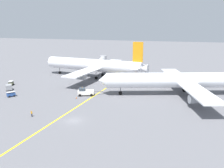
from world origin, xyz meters
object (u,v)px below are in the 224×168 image
at_px(airliner_being_pushed, 180,80).
at_px(ground_crew_ramp_agent_by_cones, 32,114).
at_px(airliner_at_gate_left, 94,65).
at_px(traffic_cone_nose_left, 76,98).
at_px(jet_bridge, 102,60).
at_px(gse_container_dolly_flat, 9,87).
at_px(pushback_tug, 85,92).
at_px(gse_baggage_cart_near_cluster, 11,83).
at_px(gse_baggage_cart_trailing, 11,94).

bearing_deg(airliner_being_pushed, ground_crew_ramp_agent_by_cones, -138.14).
distance_m(airliner_at_gate_left, traffic_cone_nose_left, 32.71).
height_order(airliner_being_pushed, jet_bridge, airliner_being_pushed).
relative_size(traffic_cone_nose_left, jet_bridge, 0.03).
bearing_deg(gse_container_dolly_flat, ground_crew_ramp_agent_by_cones, -38.92).
distance_m(gse_container_dolly_flat, traffic_cone_nose_left, 28.33).
bearing_deg(jet_bridge, pushback_tug, -76.35).
xyz_separation_m(gse_baggage_cart_near_cluster, jet_bridge, (22.14, 46.17, 3.58)).
relative_size(airliner_at_gate_left, pushback_tug, 6.04).
bearing_deg(ground_crew_ramp_agent_by_cones, gse_baggage_cart_near_cluster, 137.84).
height_order(airliner_at_gate_left, gse_baggage_cart_trailing, airliner_at_gate_left).
xyz_separation_m(airliner_at_gate_left, traffic_cone_nose_left, (6.38, -31.63, -5.36)).
xyz_separation_m(airliner_at_gate_left, ground_crew_ramp_agent_by_cones, (2.09, -49.62, -4.75)).
bearing_deg(pushback_tug, gse_container_dolly_flat, -174.73).
bearing_deg(pushback_tug, airliner_being_pushed, 19.02).
bearing_deg(pushback_tug, airliner_at_gate_left, 105.78).
distance_m(airliner_being_pushed, gse_baggage_cart_near_cluster, 65.64).
distance_m(pushback_tug, ground_crew_ramp_agent_by_cones, 22.83).
bearing_deg(airliner_being_pushed, gse_container_dolly_flat, -167.54).
height_order(pushback_tug, traffic_cone_nose_left, pushback_tug).
xyz_separation_m(airliner_at_gate_left, airliner_being_pushed, (38.64, -16.86, -0.53)).
height_order(gse_baggage_cart_trailing, traffic_cone_nose_left, gse_baggage_cart_trailing).
xyz_separation_m(airliner_being_pushed, ground_crew_ramp_agent_by_cones, (-36.55, -32.75, -4.22)).
relative_size(pushback_tug, jet_bridge, 0.45).
bearing_deg(gse_baggage_cart_trailing, ground_crew_ramp_agent_by_cones, -36.45).
relative_size(pushback_tug, ground_crew_ramp_agent_by_cones, 5.02).
bearing_deg(jet_bridge, ground_crew_ramp_agent_by_cones, -84.89).
distance_m(pushback_tug, gse_baggage_cart_trailing, 25.11).
xyz_separation_m(airliner_being_pushed, traffic_cone_nose_left, (-32.26, -14.76, -4.84)).
bearing_deg(jet_bridge, gse_container_dolly_flat, -108.42).
xyz_separation_m(airliner_at_gate_left, gse_baggage_cart_near_cluster, (-26.50, -23.74, -4.78)).
height_order(airliner_at_gate_left, gse_baggage_cart_near_cluster, airliner_at_gate_left).
relative_size(gse_baggage_cart_trailing, jet_bridge, 0.17).
height_order(gse_baggage_cart_near_cluster, traffic_cone_nose_left, gse_baggage_cart_near_cluster).
bearing_deg(airliner_being_pushed, jet_bridge, 137.58).
xyz_separation_m(airliner_being_pushed, gse_container_dolly_flat, (-60.54, -13.38, -3.94)).
bearing_deg(airliner_at_gate_left, ground_crew_ramp_agent_by_cones, -87.59).
bearing_deg(airliner_at_gate_left, gse_baggage_cart_near_cluster, -138.15).
bearing_deg(gse_container_dolly_flat, jet_bridge, 71.58).
bearing_deg(gse_container_dolly_flat, gse_baggage_cart_trailing, -45.12).
distance_m(traffic_cone_nose_left, jet_bridge, 55.27).
height_order(pushback_tug, gse_container_dolly_flat, pushback_tug).
height_order(pushback_tug, gse_baggage_cart_near_cluster, pushback_tug).
distance_m(gse_baggage_cart_trailing, traffic_cone_nose_left, 22.59).
xyz_separation_m(airliner_being_pushed, pushback_tug, (-30.87, -10.64, -3.87)).
height_order(gse_baggage_cart_trailing, ground_crew_ramp_agent_by_cones, ground_crew_ramp_agent_by_cones).
height_order(pushback_tug, gse_baggage_cart_trailing, pushback_tug).
relative_size(airliner_at_gate_left, gse_baggage_cart_trailing, 16.54).
bearing_deg(gse_baggage_cart_trailing, airliner_being_pushed, 19.88).
xyz_separation_m(gse_baggage_cart_near_cluster, gse_container_dolly_flat, (4.60, -6.51, 0.31)).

